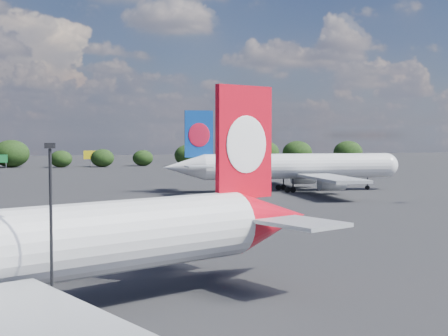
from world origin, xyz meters
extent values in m
plane|color=black|center=(0.00, 60.00, 0.00)|extent=(500.00, 500.00, 0.00)
cone|color=red|center=(17.88, 5.04, 4.51)|extent=(8.44, 7.10, 4.51)
cube|color=red|center=(15.42, 3.91, 10.28)|extent=(4.70, 2.47, 8.12)
ellipsoid|color=white|center=(15.53, 3.67, 10.12)|extent=(3.52, 1.74, 4.15)
ellipsoid|color=white|center=(15.31, 4.16, 10.12)|extent=(3.52, 1.74, 4.15)
cube|color=#A0A3A8|center=(18.30, -0.23, 4.87)|extent=(5.94, 6.61, 0.27)
cube|color=#A0A3A8|center=(14.18, 8.80, 4.87)|extent=(5.94, 6.61, 0.27)
cylinder|color=black|center=(1.77, -5.29, 1.35)|extent=(0.33, 0.33, 2.26)
cylinder|color=black|center=(1.77, -5.29, 0.50)|extent=(1.07, 0.78, 0.99)
cylinder|color=black|center=(2.68, -4.88, 0.50)|extent=(1.07, 0.78, 0.99)
cylinder|color=black|center=(-0.47, -0.37, 1.35)|extent=(0.33, 0.33, 2.26)
cylinder|color=black|center=(-0.47, -0.37, 0.50)|extent=(1.07, 0.78, 0.99)
cylinder|color=black|center=(0.43, 0.04, 0.50)|extent=(1.07, 0.78, 0.99)
cylinder|color=silver|center=(46.59, 73.51, 4.84)|extent=(36.97, 6.34, 4.84)
sphere|color=silver|center=(64.98, 72.76, 4.84)|extent=(5.04, 5.04, 4.84)
cone|color=silver|center=(24.33, 74.43, 4.84)|extent=(7.94, 5.16, 4.84)
cube|color=#0D3D93|center=(27.24, 74.31, 11.04)|extent=(5.34, 0.70, 8.72)
ellipsoid|color=red|center=(27.23, 74.02, 10.87)|extent=(4.07, 0.36, 4.46)
ellipsoid|color=red|center=(27.25, 74.60, 10.87)|extent=(4.07, 0.36, 4.46)
cube|color=#A0A3A8|center=(26.05, 69.02, 5.23)|extent=(4.59, 5.99, 0.29)
cube|color=#A0A3A8|center=(26.49, 79.67, 5.23)|extent=(4.59, 5.99, 0.29)
cube|color=#A0A3A8|center=(48.01, 60.85, 3.29)|extent=(7.08, 19.61, 0.53)
cube|color=#A0A3A8|center=(49.04, 86.02, 3.29)|extent=(7.08, 19.61, 0.53)
cylinder|color=#A0A3A8|center=(50.15, 65.61, 2.03)|extent=(4.95, 2.81, 2.62)
cube|color=#A0A3A8|center=(50.15, 65.61, 2.71)|extent=(2.14, 0.38, 1.16)
cylinder|color=#A0A3A8|center=(50.78, 81.10, 2.03)|extent=(4.95, 2.81, 2.62)
cube|color=#A0A3A8|center=(50.78, 81.10, 2.71)|extent=(2.14, 0.38, 1.16)
cylinder|color=black|center=(44.54, 70.69, 1.45)|extent=(0.28, 0.28, 2.42)
cylinder|color=black|center=(44.54, 70.69, 0.53)|extent=(1.08, 0.48, 1.07)
cylinder|color=black|center=(43.47, 70.73, 0.53)|extent=(1.08, 0.48, 1.07)
cylinder|color=black|center=(44.78, 76.50, 1.45)|extent=(0.28, 0.28, 2.42)
cylinder|color=black|center=(44.78, 76.50, 0.53)|extent=(1.08, 0.48, 1.07)
cylinder|color=black|center=(43.71, 76.54, 0.53)|extent=(1.08, 0.48, 1.07)
cylinder|color=black|center=(61.11, 72.92, 1.40)|extent=(0.24, 0.24, 2.42)
cylinder|color=black|center=(61.11, 72.92, 0.44)|extent=(0.88, 0.37, 0.87)
cylinder|color=black|center=(2.12, -6.44, 5.05)|extent=(0.16, 0.16, 10.11)
cube|color=black|center=(2.12, -6.44, 10.26)|extent=(0.55, 0.30, 0.28)
cylinder|color=gray|center=(-15.50, 176.00, 1.00)|extent=(0.20, 0.20, 2.00)
cube|color=gold|center=(12.00, 182.00, 4.00)|extent=(5.00, 0.30, 3.00)
cylinder|color=gray|center=(12.00, 182.00, 1.25)|extent=(0.30, 0.30, 2.50)
ellipsoid|color=black|center=(-14.32, 181.64, 4.63)|extent=(12.03, 10.18, 9.26)
ellipsoid|color=black|center=(1.93, 177.05, 2.87)|extent=(7.46, 6.31, 5.74)
ellipsoid|color=black|center=(15.60, 176.42, 3.07)|extent=(7.97, 6.75, 6.13)
ellipsoid|color=black|center=(29.90, 180.46, 2.81)|extent=(7.29, 6.17, 5.61)
ellipsoid|color=black|center=(45.26, 176.09, 3.77)|extent=(9.80, 8.29, 7.54)
ellipsoid|color=black|center=(61.86, 180.27, 3.36)|extent=(8.75, 7.40, 6.73)
ellipsoid|color=black|center=(74.89, 180.85, 4.41)|extent=(11.45, 9.69, 8.81)
ellipsoid|color=black|center=(88.32, 181.46, 4.36)|extent=(11.34, 9.59, 8.72)
ellipsoid|color=black|center=(107.75, 178.48, 4.36)|extent=(11.34, 9.60, 8.72)
camera|label=1|loc=(2.78, -39.24, 10.77)|focal=50.00mm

